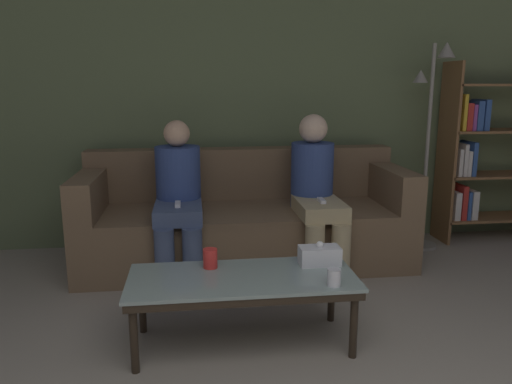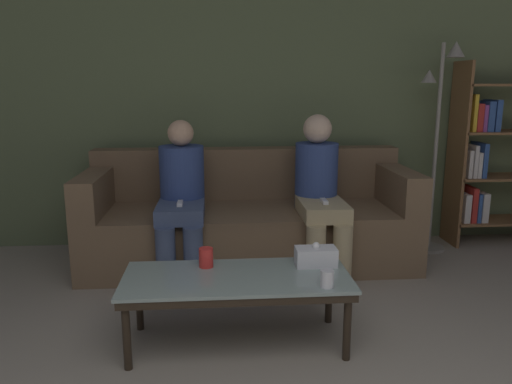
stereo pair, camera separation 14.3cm
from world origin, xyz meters
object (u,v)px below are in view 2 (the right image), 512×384
at_px(couch, 249,221).
at_px(bookshelf, 496,157).
at_px(cup_near_left, 327,279).
at_px(cup_near_right, 206,258).
at_px(coffee_table, 237,283).
at_px(seated_person_mid_left, 319,189).
at_px(tissue_box, 316,256).
at_px(standing_lamp, 439,126).
at_px(seated_person_left_end, 181,194).

height_order(couch, bookshelf, bookshelf).
bearing_deg(couch, cup_near_left, -79.14).
distance_m(couch, cup_near_right, 1.19).
bearing_deg(coffee_table, couch, 83.37).
bearing_deg(seated_person_mid_left, cup_near_left, -99.80).
height_order(couch, coffee_table, couch).
bearing_deg(seated_person_mid_left, couch, 154.93).
bearing_deg(tissue_box, coffee_table, -165.31).
height_order(cup_near_right, standing_lamp, standing_lamp).
bearing_deg(cup_near_left, tissue_box, 89.24).
bearing_deg(cup_near_right, couch, 74.94).
bearing_deg(standing_lamp, seated_person_mid_left, -160.03).
height_order(couch, tissue_box, couch).
distance_m(couch, standing_lamp, 1.68).
distance_m(standing_lamp, seated_person_mid_left, 1.17).
bearing_deg(bookshelf, couch, -172.30).
bearing_deg(seated_person_left_end, couch, 24.47).
xyz_separation_m(cup_near_right, standing_lamp, (1.83, 1.28, 0.59)).
height_order(bookshelf, standing_lamp, standing_lamp).
relative_size(tissue_box, standing_lamp, 0.13).
xyz_separation_m(bookshelf, standing_lamp, (-0.58, -0.14, 0.27)).
distance_m(cup_near_left, seated_person_mid_left, 1.26).
xyz_separation_m(cup_near_left, tissue_box, (0.00, 0.30, 0.01)).
xyz_separation_m(couch, cup_near_left, (0.28, -1.46, 0.11)).
distance_m(coffee_table, bookshelf, 2.77).
xyz_separation_m(coffee_table, tissue_box, (0.43, 0.11, 0.09)).
xyz_separation_m(cup_near_left, standing_lamp, (1.24, 1.61, 0.60)).
distance_m(cup_near_right, seated_person_left_end, 0.95).
bearing_deg(couch, bookshelf, 7.70).
bearing_deg(coffee_table, seated_person_left_end, 108.07).
height_order(standing_lamp, seated_person_mid_left, standing_lamp).
distance_m(bookshelf, seated_person_mid_left, 1.69).
bearing_deg(couch, seated_person_left_end, -155.53).
bearing_deg(seated_person_mid_left, bookshelf, 17.78).
height_order(coffee_table, cup_near_left, cup_near_left).
height_order(standing_lamp, seated_person_left_end, standing_lamp).
relative_size(couch, tissue_box, 11.07).
height_order(coffee_table, cup_near_right, cup_near_right).
height_order(cup_near_left, cup_near_right, cup_near_right).
height_order(seated_person_left_end, seated_person_mid_left, seated_person_mid_left).
bearing_deg(cup_near_left, coffee_table, 157.03).
distance_m(cup_near_right, bookshelf, 2.81).
height_order(tissue_box, seated_person_left_end, seated_person_left_end).
bearing_deg(tissue_box, seated_person_left_end, 129.54).
xyz_separation_m(tissue_box, seated_person_mid_left, (0.21, 0.94, 0.17)).
distance_m(coffee_table, seated_person_mid_left, 1.26).
bearing_deg(coffee_table, bookshelf, 34.85).
bearing_deg(seated_person_mid_left, seated_person_left_end, 179.64).
bearing_deg(cup_near_right, standing_lamp, 35.09).
height_order(bookshelf, seated_person_mid_left, bookshelf).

